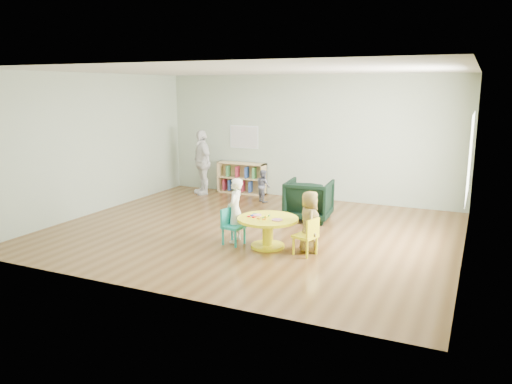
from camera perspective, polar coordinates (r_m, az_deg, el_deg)
room at (r=8.62m, az=-0.40°, el=7.71°), size 7.10×7.00×2.80m
activity_table at (r=7.97m, az=1.35°, el=-4.01°), size 0.98×0.98×0.53m
kid_chair_left at (r=8.16m, az=-2.82°, el=-3.80°), size 0.36×0.36×0.59m
kid_chair_right at (r=7.65m, az=5.91°, el=-4.95°), size 0.39×0.39×0.58m
bookshelf at (r=12.07m, az=-1.66°, el=1.60°), size 1.20×0.30×0.75m
alphabet_poster at (r=12.04m, az=-1.36°, el=6.31°), size 0.74×0.01×0.54m
armchair at (r=9.67m, az=6.06°, el=-0.91°), size 0.91×0.93×0.78m
child_left at (r=8.22m, az=-2.39°, el=-2.10°), size 0.32×0.43×1.07m
child_right at (r=7.76m, az=6.14°, el=-3.40°), size 0.47×0.56×0.97m
toddler at (r=11.14m, az=0.84°, el=0.72°), size 0.45×0.44×0.73m
adult_caretaker at (r=11.98m, az=-6.20°, el=3.41°), size 0.94×0.86×1.54m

